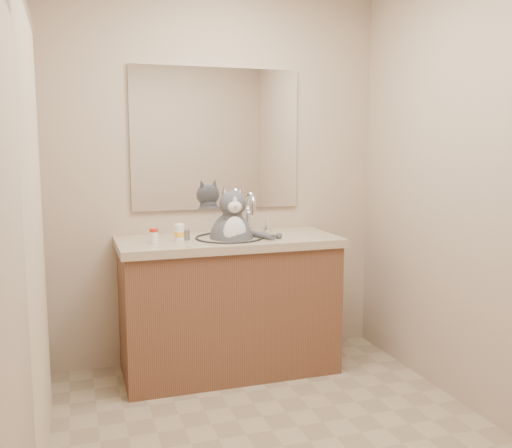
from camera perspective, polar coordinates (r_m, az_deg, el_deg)
The scene contains 8 objects.
room at distance 2.54m, azimuth 2.93°, elevation 3.04°, with size 2.22×2.52×2.42m.
vanity at distance 3.58m, azimuth -2.73°, elevation -7.80°, with size 1.34×0.59×1.12m.
mirror at distance 3.71m, azimuth -3.96°, elevation 8.47°, with size 1.10×0.02×0.90m, color white.
shower_curtain at distance 2.50m, azimuth -21.13°, elevation -1.50°, with size 0.02×1.30×1.93m.
cat at distance 3.47m, azimuth -2.40°, elevation -1.25°, with size 0.37×0.32×0.53m.
pill_bottle_redcap at distance 3.34m, azimuth -10.17°, elevation -1.17°, with size 0.07×0.07×0.09m.
pill_bottle_orange at distance 3.40m, azimuth -7.66°, elevation -0.88°, with size 0.06×0.06×0.10m.
grey_canister at distance 3.43m, azimuth -6.96°, elevation -1.09°, with size 0.05×0.05×0.06m.
Camera 1 is at (-0.91, -2.36, 1.42)m, focal length 40.00 mm.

